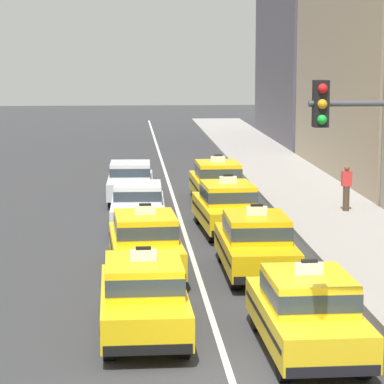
{
  "coord_description": "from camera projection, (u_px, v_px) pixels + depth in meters",
  "views": [
    {
      "loc": [
        -1.9,
        -16.2,
        6.11
      ],
      "look_at": [
        0.28,
        13.86,
        1.3
      ],
      "focal_mm": 85.4,
      "sensor_mm": 36.0,
      "label": 1
    }
  ],
  "objects": [
    {
      "name": "ground_plane",
      "position": [
        231.0,
        377.0,
        17.05
      ],
      "size": [
        160.0,
        160.0,
        0.0
      ],
      "primitive_type": "plane",
      "color": "#353538"
    },
    {
      "name": "lane_stripe_left_right",
      "position": [
        174.0,
        200.0,
        36.75
      ],
      "size": [
        0.14,
        80.0,
        0.01
      ],
      "primitive_type": "cube",
      "color": "silver",
      "rests_on": "ground"
    },
    {
      "name": "sidewalk_curb",
      "position": [
        340.0,
        219.0,
        32.22
      ],
      "size": [
        4.0,
        90.0,
        0.15
      ],
      "primitive_type": "cube",
      "color": "#9E9993",
      "rests_on": "ground"
    },
    {
      "name": "taxi_left_nearest",
      "position": [
        144.0,
        295.0,
        19.4
      ],
      "size": [
        1.88,
        4.59,
        1.96
      ],
      "color": "black",
      "rests_on": "ground"
    },
    {
      "name": "taxi_left_second",
      "position": [
        145.0,
        242.0,
        24.68
      ],
      "size": [
        2.03,
        4.64,
        1.96
      ],
      "color": "black",
      "rests_on": "ground"
    },
    {
      "name": "sedan_left_third",
      "position": [
        138.0,
        205.0,
        30.7
      ],
      "size": [
        1.84,
        4.33,
        1.58
      ],
      "color": "black",
      "rests_on": "ground"
    },
    {
      "name": "sedan_left_fourth",
      "position": [
        130.0,
        180.0,
        36.28
      ],
      "size": [
        1.85,
        4.34,
        1.58
      ],
      "color": "black",
      "rests_on": "ground"
    },
    {
      "name": "taxi_right_nearest",
      "position": [
        307.0,
        311.0,
        18.25
      ],
      "size": [
        1.9,
        4.59,
        1.96
      ],
      "color": "black",
      "rests_on": "ground"
    },
    {
      "name": "taxi_right_second",
      "position": [
        256.0,
        243.0,
        24.58
      ],
      "size": [
        1.83,
        4.56,
        1.96
      ],
      "color": "black",
      "rests_on": "ground"
    },
    {
      "name": "taxi_right_third",
      "position": [
        227.0,
        206.0,
        30.22
      ],
      "size": [
        2.04,
        4.64,
        1.96
      ],
      "color": "black",
      "rests_on": "ground"
    },
    {
      "name": "taxi_right_fourth",
      "position": [
        218.0,
        182.0,
        35.75
      ],
      "size": [
        1.93,
        4.6,
        1.96
      ],
      "color": "black",
      "rests_on": "ground"
    },
    {
      "name": "pedestrian_mid_block",
      "position": [
        346.0,
        188.0,
        33.39
      ],
      "size": [
        0.36,
        0.24,
        1.68
      ],
      "color": "#473828",
      "rests_on": "sidewalk_curb"
    }
  ]
}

